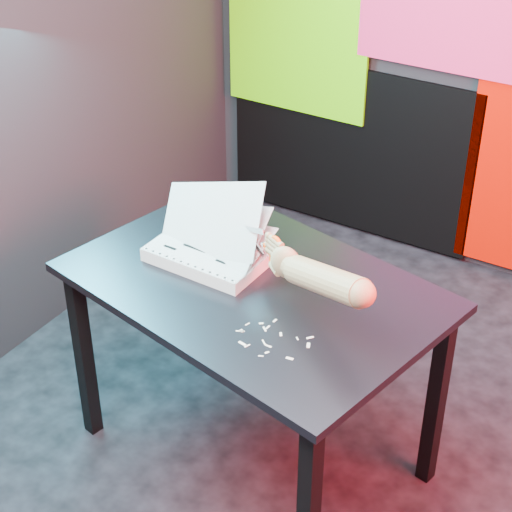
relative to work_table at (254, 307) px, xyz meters
The scene contains 6 objects.
room 0.77m from the work_table, 23.85° to the left, with size 3.01×3.01×2.71m.
work_table is the anchor object (origin of this frame).
printout_stack 0.24m from the work_table, 165.18° to the left, with size 0.42×0.29×0.29m.
scissors 0.23m from the work_table, ahead, with size 0.21×0.11×0.13m.
hand_forearm 0.40m from the work_table, 18.80° to the right, with size 0.45×0.25×0.19m.
paper_clippings 0.31m from the work_table, 49.06° to the right, with size 0.22×0.18×0.00m.
Camera 1 is at (0.86, -2.05, 2.30)m, focal length 60.00 mm.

